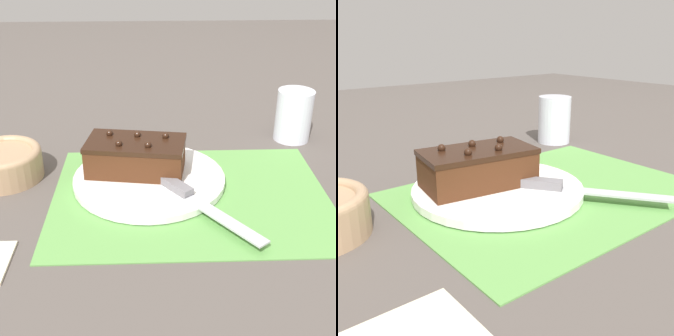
% 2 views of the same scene
% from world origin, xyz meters
% --- Properties ---
extents(ground_plane, '(3.00, 3.00, 0.00)m').
position_xyz_m(ground_plane, '(0.00, 0.00, 0.00)').
color(ground_plane, '#544C47').
extents(placemat_woven, '(0.46, 0.34, 0.00)m').
position_xyz_m(placemat_woven, '(0.00, 0.00, 0.00)').
color(placemat_woven, '#609E4C').
rests_on(placemat_woven, ground_plane).
extents(cake_plate, '(0.26, 0.26, 0.01)m').
position_xyz_m(cake_plate, '(-0.07, 0.05, 0.01)').
color(cake_plate, white).
rests_on(cake_plate, placemat_woven).
extents(chocolate_cake, '(0.18, 0.12, 0.07)m').
position_xyz_m(chocolate_cake, '(-0.09, 0.07, 0.05)').
color(chocolate_cake, '#472614').
rests_on(chocolate_cake, cake_plate).
extents(serving_knife, '(0.16, 0.20, 0.01)m').
position_xyz_m(serving_knife, '(-0.00, -0.03, 0.02)').
color(serving_knife, slate).
rests_on(serving_knife, cake_plate).
extents(drinking_glass, '(0.07, 0.07, 0.11)m').
position_xyz_m(drinking_glass, '(0.23, 0.22, 0.05)').
color(drinking_glass, white).
rests_on(drinking_glass, ground_plane).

